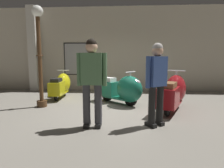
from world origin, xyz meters
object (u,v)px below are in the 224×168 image
lamppost (39,49)px  scooter_0 (61,85)px  scooter_2 (174,92)px  scooter_1 (122,89)px  visitor_1 (92,77)px  visitor_0 (157,79)px

lamppost → scooter_0: bearing=85.6°
scooter_2 → scooter_1: bearing=96.5°
scooter_1 → visitor_1: size_ratio=0.90×
scooter_2 → visitor_1: size_ratio=1.01×
scooter_0 → scooter_1: scooter_1 is taller
scooter_0 → scooter_2: (3.59, -1.43, 0.04)m
visitor_1 → scooter_2: bearing=-52.9°
scooter_2 → visitor_0: 1.60m
visitor_0 → scooter_0: bearing=9.4°
scooter_1 → visitor_0: bearing=-29.1°
scooter_1 → scooter_2: bearing=21.3°
lamppost → visitor_1: (1.73, -1.52, -0.62)m
scooter_0 → visitor_1: (1.62, -2.93, 0.58)m
scooter_0 → visitor_0: 4.05m
lamppost → scooter_2: bearing=-0.3°
scooter_0 → scooter_1: size_ratio=1.01×
visitor_0 → visitor_1: 1.29m
scooter_1 → scooter_2: size_ratio=0.89×
scooter_2 → scooter_0: bearing=93.2°
lamppost → scooter_1: bearing=11.0°
visitor_1 → visitor_0: bearing=-83.4°
scooter_1 → visitor_1: 2.12m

